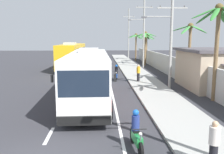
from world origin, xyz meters
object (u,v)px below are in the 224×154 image
coach_bus_foreground (89,74)px  utility_pole_far (143,31)px  motorcycle_trailing (136,134)px  pedestrian_near_kerb (138,72)px  pedestrian_far_walk (214,143)px  utility_pole_mid (170,37)px  palm_second (218,31)px  palm_third (190,40)px  palm_nearest (146,41)px  palm_fourth (136,40)px  utility_pole_distant (129,33)px  palm_farthest (145,41)px  motorcycle_beside_bus (116,74)px  coach_bus_far_lane (72,55)px

coach_bus_foreground → utility_pole_far: size_ratio=1.18×
motorcycle_trailing → pedestrian_near_kerb: size_ratio=1.18×
pedestrian_near_kerb → pedestrian_far_walk: 16.51m
utility_pole_mid → palm_second: size_ratio=1.24×
coach_bus_foreground → pedestrian_far_walk: coach_bus_foreground is taller
pedestrian_far_walk → palm_third: (4.78, 15.63, 3.32)m
pedestrian_far_walk → palm_nearest: bearing=-123.7°
motorcycle_trailing → palm_fourth: bearing=81.8°
pedestrian_near_kerb → utility_pole_mid: (2.22, -3.05, 3.49)m
palm_second → palm_third: (0.54, 6.59, -0.62)m
pedestrian_near_kerb → palm_nearest: size_ratio=0.32×
utility_pole_distant → palm_third: bearing=-84.7°
palm_nearest → palm_second: bearing=-90.1°
coach_bus_foreground → palm_nearest: size_ratio=2.35×
palm_second → palm_farthest: (-0.82, 22.63, -0.98)m
motorcycle_beside_bus → palm_farthest: bearing=68.1°
utility_pole_mid → utility_pole_distant: utility_pole_distant is taller
utility_pole_distant → coach_bus_foreground: bearing=-101.1°
motorcycle_beside_bus → palm_farthest: palm_farthest is taller
utility_pole_distant → palm_nearest: bearing=-76.3°
pedestrian_far_walk → palm_third: 16.68m
pedestrian_near_kerb → palm_third: bearing=117.9°
coach_bus_far_lane → palm_farthest: size_ratio=2.19×
palm_second → coach_bus_far_lane: bearing=123.1°
pedestrian_near_kerb → palm_fourth: 23.82m
coach_bus_foreground → palm_farthest: bearing=70.0°
pedestrian_near_kerb → utility_pole_distant: utility_pole_distant is taller
pedestrian_near_kerb → utility_pole_far: (2.56, 12.28, 4.39)m
palm_nearest → utility_pole_far: bearing=-104.9°
coach_bus_foreground → pedestrian_near_kerb: (4.65, 7.01, -0.91)m
pedestrian_near_kerb → palm_nearest: palm_nearest is taller
pedestrian_far_walk → palm_fourth: size_ratio=0.30×
pedestrian_near_kerb → utility_pole_far: size_ratio=0.16×
palm_fourth → coach_bus_far_lane: bearing=-131.9°
utility_pole_mid → palm_farthest: utility_pole_mid is taller
utility_pole_far → motorcycle_trailing: bearing=-100.3°
pedestrian_near_kerb → palm_third: 5.87m
palm_fourth → utility_pole_distant: bearing=103.3°
motorcycle_trailing → utility_pole_mid: bearing=68.7°
utility_pole_far → palm_farthest: size_ratio=1.85×
utility_pole_far → palm_third: size_ratio=1.73×
pedestrian_far_walk → utility_pole_mid: size_ratio=0.19×
palm_third → utility_pole_mid: bearing=-139.8°
coach_bus_far_lane → palm_third: bearing=-43.5°
motorcycle_trailing → coach_bus_foreground: bearing=106.2°
motorcycle_trailing → pedestrian_near_kerb: 15.04m
pedestrian_near_kerb → palm_farthest: bearing=-154.5°
motorcycle_beside_bus → palm_third: size_ratio=0.33×
utility_pole_distant → palm_second: bearing=-86.5°
palm_nearest → utility_pole_distant: bearing=103.7°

